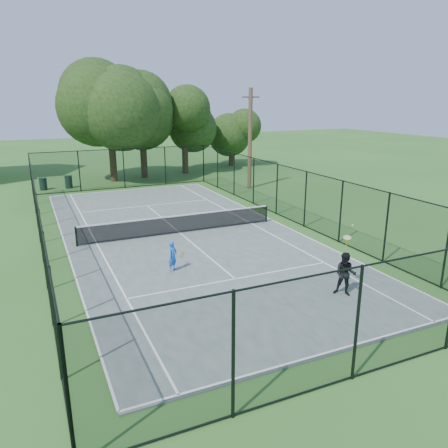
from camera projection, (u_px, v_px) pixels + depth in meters
name	position (u px, v px, depth m)	size (l,w,h in m)	color
ground	(180.00, 234.00, 22.10)	(120.00, 120.00, 0.00)	#2C5F20
tennis_court	(180.00, 234.00, 22.09)	(11.00, 24.00, 0.06)	#4E5C57
tennis_net	(180.00, 223.00, 21.94)	(10.08, 0.08, 0.95)	black
fence	(179.00, 205.00, 21.68)	(13.10, 26.10, 3.00)	black
tree_near_left	(110.00, 116.00, 34.73)	(6.51, 6.51, 8.49)	#332114
tree_near_mid	(141.00, 113.00, 36.37)	(6.77, 6.77, 8.85)	#332114
tree_near_right	(184.00, 123.00, 38.80)	(5.11, 5.11, 7.05)	#332114
tree_far_right	(232.00, 130.00, 43.59)	(4.32, 4.32, 5.72)	#332114
trash_bin_left	(43.00, 184.00, 32.62)	(0.58, 0.58, 0.90)	black
trash_bin_right	(69.00, 182.00, 33.25)	(0.58, 0.58, 0.97)	black
utility_pole	(250.00, 139.00, 32.37)	(1.40, 0.30, 7.36)	#4C3823
player_blue	(173.00, 256.00, 17.10)	(0.85, 0.51, 1.23)	blue
player_black	(345.00, 274.00, 14.96)	(1.01, 0.96, 2.37)	black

